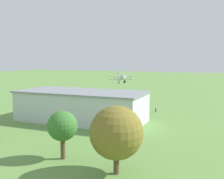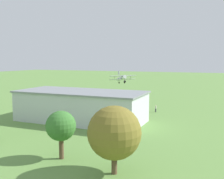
% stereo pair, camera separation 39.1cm
% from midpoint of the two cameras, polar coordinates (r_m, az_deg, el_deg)
% --- Properties ---
extents(ground_plane, '(400.00, 400.00, 0.00)m').
position_cam_midpoint_polar(ground_plane, '(96.07, 2.88, -1.68)').
color(ground_plane, '#608C42').
extents(hangar, '(28.28, 12.50, 6.67)m').
position_cam_midpoint_polar(hangar, '(59.37, -6.73, -3.50)').
color(hangar, silver).
rests_on(hangar, ground_plane).
extents(biplane, '(7.91, 7.70, 4.23)m').
position_cam_midpoint_polar(biplane, '(90.08, 1.92, 2.43)').
color(biplane, silver).
extents(car_blue, '(2.38, 4.73, 1.70)m').
position_cam_midpoint_polar(car_blue, '(77.12, -11.02, -3.14)').
color(car_blue, '#23389E').
rests_on(car_blue, ground_plane).
extents(car_black, '(2.02, 4.39, 1.60)m').
position_cam_midpoint_polar(car_black, '(80.45, -14.35, -2.86)').
color(car_black, black).
rests_on(car_black, ground_plane).
extents(car_silver, '(2.02, 4.75, 1.67)m').
position_cam_midpoint_polar(car_silver, '(84.12, -18.34, -2.57)').
color(car_silver, '#B7B7BC').
rests_on(car_silver, ground_plane).
extents(person_crossing_taxiway, '(0.53, 0.53, 1.77)m').
position_cam_midpoint_polar(person_crossing_taxiway, '(70.26, 9.17, -4.03)').
color(person_crossing_taxiway, '#3F3F47').
rests_on(person_crossing_taxiway, ground_plane).
extents(person_by_parked_cars, '(0.51, 0.51, 1.53)m').
position_cam_midpoint_polar(person_by_parked_cars, '(79.67, -7.81, -2.86)').
color(person_by_parked_cars, '#B23333').
rests_on(person_by_parked_cars, ground_plane).
extents(tree_at_field_edge, '(6.38, 6.38, 8.19)m').
position_cam_midpoint_polar(tree_at_field_edge, '(31.72, 0.58, -9.19)').
color(tree_at_field_edge, brown).
rests_on(tree_at_field_edge, ground_plane).
extents(tree_near_perimeter_road, '(4.10, 4.10, 6.64)m').
position_cam_midpoint_polar(tree_near_perimeter_road, '(37.15, -10.79, -7.70)').
color(tree_near_perimeter_road, brown).
rests_on(tree_near_perimeter_road, ground_plane).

